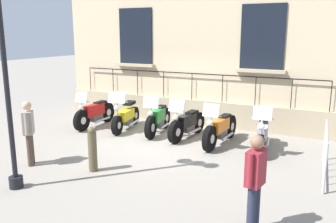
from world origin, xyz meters
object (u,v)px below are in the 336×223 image
object	(u,v)px
pedestrian_walking	(255,179)
motorcycle_silver	(263,135)
motorcycle_orange	(220,129)
pedestrian_standing	(29,130)
motorcycle_red	(95,113)
bollard	(93,149)
crowd_barrier	(325,151)
motorcycle_black	(187,124)
motorcycle_yellow	(126,117)
motorcycle_green	(158,119)

from	to	relation	value
pedestrian_walking	motorcycle_silver	bearing A→B (deg)	-169.82
motorcycle_orange	pedestrian_standing	distance (m)	5.08
motorcycle_red	bollard	xyz separation A→B (m)	(3.25, 2.48, 0.08)
motorcycle_silver	crowd_barrier	distance (m)	1.99
bollard	pedestrian_standing	distance (m)	1.66
motorcycle_orange	crowd_barrier	xyz separation A→B (m)	(1.14, 2.80, 0.13)
motorcycle_black	motorcycle_orange	world-z (taller)	motorcycle_orange
motorcycle_yellow	pedestrian_standing	bearing A→B (deg)	-4.16
motorcycle_yellow	bollard	world-z (taller)	motorcycle_yellow
motorcycle_red	motorcycle_orange	world-z (taller)	motorcycle_orange
motorcycle_red	pedestrian_standing	distance (m)	3.73
motorcycle_green	crowd_barrier	bearing A→B (deg)	74.70
motorcycle_orange	motorcycle_black	bearing A→B (deg)	-98.40
motorcycle_red	pedestrian_walking	size ratio (longest dim) A/B	1.29
crowd_barrier	pedestrian_standing	distance (m)	6.82
motorcycle_yellow	motorcycle_silver	bearing A→B (deg)	88.48
pedestrian_standing	pedestrian_walking	xyz separation A→B (m)	(0.57, 5.49, 0.03)
motorcycle_green	motorcycle_silver	xyz separation A→B (m)	(0.18, 3.31, -0.03)
motorcycle_silver	crowd_barrier	bearing A→B (deg)	54.19
motorcycle_green	motorcycle_orange	xyz separation A→B (m)	(0.20, 2.12, -0.01)
motorcycle_red	crowd_barrier	xyz separation A→B (m)	(1.14, 7.25, 0.12)
motorcycle_green	pedestrian_walking	distance (m)	5.98
motorcycle_orange	pedestrian_walking	bearing A→B (deg)	24.97
motorcycle_red	motorcycle_green	size ratio (longest dim) A/B	1.04
motorcycle_black	crowd_barrier	size ratio (longest dim) A/B	0.94
motorcycle_orange	motorcycle_red	bearing A→B (deg)	-89.99
motorcycle_green	motorcycle_silver	size ratio (longest dim) A/B	0.99
motorcycle_red	pedestrian_standing	bearing A→B (deg)	13.91
motorcycle_red	crowd_barrier	world-z (taller)	motorcycle_red
motorcycle_silver	crowd_barrier	world-z (taller)	motorcycle_silver
motorcycle_black	pedestrian_standing	distance (m)	4.51
motorcycle_green	motorcycle_orange	world-z (taller)	motorcycle_orange
crowd_barrier	pedestrian_standing	size ratio (longest dim) A/B	1.36
motorcycle_red	motorcycle_black	xyz separation A→B (m)	(-0.16, 3.34, -0.02)
motorcycle_black	crowd_barrier	distance (m)	4.12
motorcycle_black	bollard	world-z (taller)	motorcycle_black
motorcycle_black	crowd_barrier	xyz separation A→B (m)	(1.31, 3.91, 0.14)
motorcycle_black	motorcycle_yellow	bearing A→B (deg)	-89.39
motorcycle_orange	crowd_barrier	size ratio (longest dim) A/B	1.03
motorcycle_silver	pedestrian_walking	xyz separation A→B (m)	(4.19, 0.75, 0.49)
motorcycle_silver	motorcycle_yellow	bearing A→B (deg)	-91.52
motorcycle_green	bollard	distance (m)	3.46
motorcycle_yellow	motorcycle_silver	size ratio (longest dim) A/B	1.01
motorcycle_red	motorcycle_black	distance (m)	3.34
crowd_barrier	pedestrian_walking	xyz separation A→B (m)	(3.02, -0.86, 0.34)
motorcycle_yellow	bollard	distance (m)	3.64
motorcycle_red	motorcycle_orange	distance (m)	4.45
motorcycle_black	pedestrian_walking	world-z (taller)	pedestrian_walking
motorcycle_black	pedestrian_standing	world-z (taller)	pedestrian_standing
motorcycle_red	pedestrian_walking	bearing A→B (deg)	56.88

